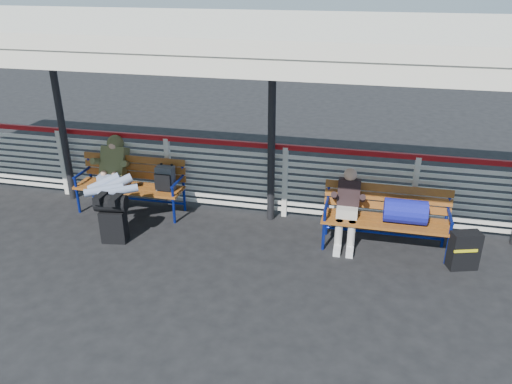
% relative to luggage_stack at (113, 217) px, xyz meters
% --- Properties ---
extents(ground, '(60.00, 60.00, 0.00)m').
position_rel_luggage_stack_xyz_m(ground, '(0.32, -0.50, -0.41)').
color(ground, black).
rests_on(ground, ground).
extents(fence, '(12.08, 0.08, 1.24)m').
position_rel_luggage_stack_xyz_m(fence, '(0.32, 1.40, 0.25)').
color(fence, silver).
rests_on(fence, ground).
extents(canopy, '(12.60, 3.60, 3.16)m').
position_rel_luggage_stack_xyz_m(canopy, '(0.32, 0.37, 2.63)').
color(canopy, silver).
rests_on(canopy, ground).
extents(luggage_stack, '(0.49, 0.32, 0.75)m').
position_rel_luggage_stack_xyz_m(luggage_stack, '(0.00, 0.00, 0.00)').
color(luggage_stack, black).
rests_on(luggage_stack, ground).
extents(bench_left, '(1.80, 0.56, 0.92)m').
position_rel_luggage_stack_xyz_m(bench_left, '(-0.05, 1.04, 0.17)').
color(bench_left, '#965C1D').
rests_on(bench_left, ground).
extents(bench_right, '(1.80, 0.56, 0.92)m').
position_rel_luggage_stack_xyz_m(bench_right, '(4.04, 0.70, 0.19)').
color(bench_right, '#965C1D').
rests_on(bench_right, ground).
extents(traveler_man, '(0.94, 1.64, 0.77)m').
position_rel_luggage_stack_xyz_m(traveler_man, '(-0.35, 0.69, 0.27)').
color(traveler_man, '#7C88A6').
rests_on(traveler_man, ground).
extents(companion_person, '(0.32, 0.66, 1.15)m').
position_rel_luggage_stack_xyz_m(companion_person, '(3.37, 0.70, 0.19)').
color(companion_person, '#BBB6AA').
rests_on(companion_person, ground).
extents(suitcase_side, '(0.43, 0.34, 0.54)m').
position_rel_luggage_stack_xyz_m(suitcase_side, '(4.97, 0.40, -0.14)').
color(suitcase_side, black).
rests_on(suitcase_side, ground).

